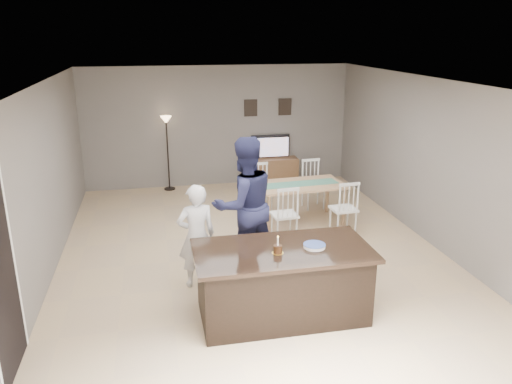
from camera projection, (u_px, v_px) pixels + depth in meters
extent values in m
plane|color=tan|center=(253.00, 255.00, 7.95)|extent=(8.00, 8.00, 0.00)
plane|color=slate|center=(218.00, 126.00, 11.27)|extent=(6.00, 0.00, 6.00)
plane|color=slate|center=(357.00, 312.00, 3.81)|extent=(6.00, 0.00, 6.00)
plane|color=slate|center=(43.00, 185.00, 6.96)|extent=(0.00, 8.00, 8.00)
plane|color=slate|center=(433.00, 163.00, 8.12)|extent=(0.00, 8.00, 8.00)
plane|color=white|center=(253.00, 82.00, 7.13)|extent=(8.00, 8.00, 0.00)
cube|color=black|center=(282.00, 284.00, 6.15)|extent=(2.00, 1.00, 0.85)
cube|color=black|center=(283.00, 251.00, 6.01)|extent=(2.15, 1.10, 0.05)
cube|color=brown|center=(272.00, 171.00, 11.61)|extent=(1.20, 0.40, 0.60)
imported|color=black|center=(271.00, 147.00, 11.50)|extent=(0.91, 0.12, 0.53)
plane|color=orange|center=(272.00, 147.00, 11.42)|extent=(0.78, 0.00, 0.78)
cube|color=black|center=(251.00, 108.00, 11.27)|extent=(0.30, 0.02, 0.38)
cube|color=black|center=(285.00, 107.00, 11.42)|extent=(0.30, 0.02, 0.38)
plane|color=black|center=(2.00, 281.00, 4.91)|extent=(0.00, 2.10, 2.10)
imported|color=silver|center=(197.00, 236.00, 6.80)|extent=(0.58, 0.43, 1.47)
imported|color=#1C1E3E|center=(244.00, 205.00, 7.18)|extent=(1.15, 1.00, 2.01)
cylinder|color=gold|center=(278.00, 253.00, 5.88)|extent=(0.14, 0.14, 0.00)
cylinder|color=#341E0E|center=(278.00, 249.00, 5.87)|extent=(0.10, 0.10, 0.09)
cylinder|color=white|center=(278.00, 241.00, 5.84)|extent=(0.02, 0.02, 0.10)
sphere|color=#FFBF4C|center=(278.00, 237.00, 5.82)|extent=(0.02, 0.02, 0.02)
cylinder|color=white|center=(314.00, 247.00, 6.04)|extent=(0.27, 0.27, 0.01)
cylinder|color=white|center=(314.00, 246.00, 6.03)|extent=(0.27, 0.27, 0.01)
cylinder|color=white|center=(314.00, 245.00, 6.03)|extent=(0.27, 0.27, 0.01)
cylinder|color=#314A97|center=(314.00, 244.00, 6.03)|extent=(0.27, 0.27, 0.00)
cube|color=tan|center=(300.00, 185.00, 9.10)|extent=(1.65, 1.00, 0.04)
cylinder|color=tan|center=(269.00, 214.00, 8.70)|extent=(0.06, 0.06, 0.70)
cylinder|color=tan|center=(328.00, 195.00, 9.74)|extent=(0.06, 0.06, 0.70)
cube|color=#447B66|center=(300.00, 184.00, 9.10)|extent=(1.41, 0.45, 0.01)
cube|color=silver|center=(284.00, 215.00, 8.41)|extent=(0.44, 0.43, 0.04)
cylinder|color=silver|center=(278.00, 232.00, 8.29)|extent=(0.03, 0.03, 0.43)
cylinder|color=silver|center=(290.00, 223.00, 8.67)|extent=(0.03, 0.03, 0.43)
cube|color=silver|center=(288.00, 190.00, 8.10)|extent=(0.38, 0.06, 0.05)
cube|color=silver|center=(343.00, 209.00, 8.70)|extent=(0.44, 0.43, 0.04)
cylinder|color=silver|center=(338.00, 225.00, 8.58)|extent=(0.03, 0.03, 0.43)
cylinder|color=silver|center=(348.00, 217.00, 8.96)|extent=(0.03, 0.03, 0.43)
cube|color=silver|center=(350.00, 184.00, 8.38)|extent=(0.38, 0.06, 0.05)
cube|color=silver|center=(261.00, 191.00, 9.68)|extent=(0.44, 0.43, 0.04)
cylinder|color=silver|center=(267.00, 199.00, 9.94)|extent=(0.03, 0.03, 0.43)
cylinder|color=silver|center=(255.00, 205.00, 9.57)|extent=(0.03, 0.03, 0.43)
cube|color=silver|center=(259.00, 164.00, 9.70)|extent=(0.38, 0.06, 0.05)
cube|color=silver|center=(313.00, 186.00, 9.97)|extent=(0.44, 0.43, 0.04)
cylinder|color=silver|center=(318.00, 194.00, 10.23)|extent=(0.03, 0.03, 0.43)
cylinder|color=silver|center=(308.00, 200.00, 9.85)|extent=(0.03, 0.03, 0.43)
cube|color=silver|center=(311.00, 160.00, 9.98)|extent=(0.38, 0.06, 0.05)
cylinder|color=black|center=(170.00, 189.00, 11.26)|extent=(0.25, 0.25, 0.03)
cylinder|color=black|center=(168.00, 156.00, 11.02)|extent=(0.03, 0.03, 1.52)
cone|color=#EDBC82|center=(166.00, 120.00, 10.78)|extent=(0.25, 0.25, 0.16)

